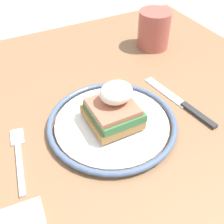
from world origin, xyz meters
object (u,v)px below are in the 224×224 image
object	(u,v)px
fork	(19,156)
sandwich	(113,108)
plate	(112,123)
knife	(184,105)
cup	(154,29)

from	to	relation	value
fork	sandwich	bearing A→B (deg)	-3.28
plate	knife	distance (m)	0.15
sandwich	fork	distance (m)	0.17
fork	cup	world-z (taller)	cup
knife	cup	distance (m)	0.24
fork	cup	xyz separation A→B (m)	(0.39, 0.20, 0.04)
sandwich	knife	world-z (taller)	sandwich
fork	knife	distance (m)	0.32
plate	sandwich	bearing A→B (deg)	-31.10
knife	sandwich	bearing A→B (deg)	174.97
cup	fork	bearing A→B (deg)	-152.73
plate	fork	xyz separation A→B (m)	(-0.17, 0.01, -0.01)
fork	knife	size ratio (longest dim) A/B	0.75
fork	knife	xyz separation A→B (m)	(0.32, -0.02, 0.00)
cup	sandwich	bearing A→B (deg)	-136.59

